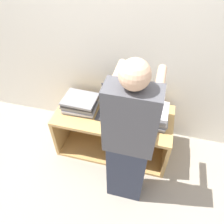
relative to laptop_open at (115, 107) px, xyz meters
The scene contains 8 objects.
ground_plane 0.71m from the laptop_open, 90.00° to the right, with size 12.00×12.00×0.00m, color #9E9384.
wall_back 0.68m from the laptop_open, 90.00° to the left, with size 8.00×0.05×2.40m.
cart 0.33m from the laptop_open, 90.00° to the right, with size 1.26×0.60×0.55m.
laptop_open is the anchor object (origin of this frame).
laptop_stack_left 0.38m from the laptop_open, behind, with size 0.37×0.30×0.15m.
laptop_stack_right 0.38m from the laptop_open, ahead, with size 0.37×0.30×0.18m.
person 0.65m from the laptop_open, 66.35° to the right, with size 0.40×0.52×1.55m.
inventory_tag 0.42m from the laptop_open, 19.05° to the right, with size 0.06×0.02×0.01m.
Camera 1 is at (0.39, -1.32, 2.21)m, focal length 35.00 mm.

